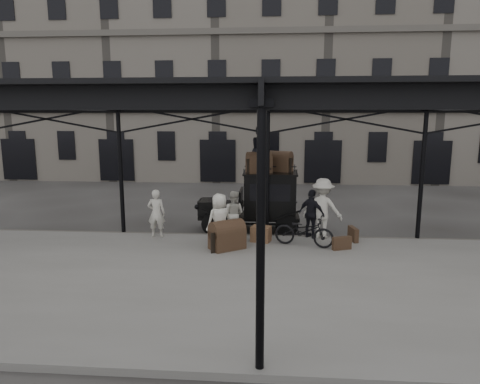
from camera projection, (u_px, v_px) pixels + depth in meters
The scene contains 18 objects.
ground at pixel (266, 258), 12.65m from camera, with size 120.00×120.00×0.00m, color #383533.
platform at pixel (264, 282), 10.67m from camera, with size 28.00×8.00×0.15m, color slate.
canopy at pixel (266, 97), 10.14m from camera, with size 22.50×9.00×4.74m.
building_frontage at pixel (271, 73), 29.07m from camera, with size 64.00×8.00×14.00m, color slate.
taxi at pixel (261, 198), 15.47m from camera, with size 3.65×1.55×2.18m.
porter_left at pixel (156, 213), 14.24m from camera, with size 0.59×0.39×1.62m, color beige.
porter_midleft at pixel (233, 214), 14.30m from camera, with size 0.75×0.59×1.55m, color beige.
porter_centre at pixel (220, 220), 13.17m from camera, with size 0.82×0.53×1.67m, color silver.
porter_official at pixel (312, 214), 14.13m from camera, with size 0.95×0.40×1.63m, color black.
porter_right at pixel (323, 208), 14.07m from camera, with size 1.29×0.74×2.00m, color beige.
bicycle at pixel (304, 231), 13.28m from camera, with size 0.65×1.86×0.98m, color black.
porter_roof at pixel (261, 149), 15.06m from camera, with size 0.80×0.62×1.64m, color black.
steamer_trunk_roof_near at pixel (259, 164), 15.01m from camera, with size 0.84×0.52×0.62m, color #4B2F22, non-canonical shape.
steamer_trunk_roof_far at pixel (280, 163), 15.39m from camera, with size 0.83×0.51×0.61m, color #4B2F22, non-canonical shape.
steamer_trunk_platform at pixel (227, 237), 13.02m from camera, with size 1.01×0.62×0.74m, color #4B2F22, non-canonical shape.
wicker_hamper at pixel (261, 234), 13.80m from camera, with size 0.60×0.45×0.50m, color brown.
suitcase_upright at pixel (353, 234), 13.87m from camera, with size 0.15×0.60×0.45m, color #4B2F22.
suitcase_flat at pixel (342, 243), 12.96m from camera, with size 0.60×0.15×0.40m, color #4B2F22.
Camera 1 is at (0.16, -12.12, 4.18)m, focal length 32.00 mm.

